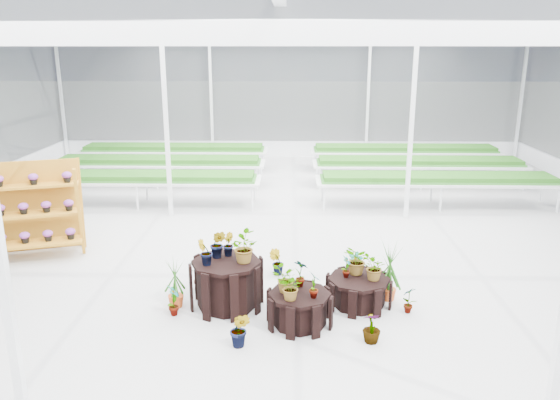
{
  "coord_description": "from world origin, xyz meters",
  "views": [
    {
      "loc": [
        0.06,
        -9.32,
        4.2
      ],
      "look_at": [
        -0.14,
        0.94,
        1.3
      ],
      "focal_mm": 35.0,
      "sensor_mm": 36.0,
      "label": 1
    }
  ],
  "objects_px": {
    "plinth_mid": "(299,309)",
    "plinth_low": "(358,291)",
    "shelf_rack": "(36,211)",
    "plinth_tall": "(227,284)"
  },
  "relations": [
    {
      "from": "plinth_mid",
      "to": "plinth_low",
      "type": "bearing_deg",
      "value": 34.99
    },
    {
      "from": "plinth_mid",
      "to": "shelf_rack",
      "type": "bearing_deg",
      "value": 152.18
    },
    {
      "from": "plinth_tall",
      "to": "plinth_low",
      "type": "xyz_separation_m",
      "value": [
        2.2,
        0.1,
        -0.16
      ]
    },
    {
      "from": "plinth_tall",
      "to": "shelf_rack",
      "type": "bearing_deg",
      "value": 151.82
    },
    {
      "from": "plinth_low",
      "to": "shelf_rack",
      "type": "distance_m",
      "value": 6.73
    },
    {
      "from": "plinth_low",
      "to": "plinth_tall",
      "type": "bearing_deg",
      "value": -177.4
    },
    {
      "from": "plinth_tall",
      "to": "plinth_mid",
      "type": "bearing_deg",
      "value": -26.57
    },
    {
      "from": "plinth_low",
      "to": "shelf_rack",
      "type": "relative_size",
      "value": 0.55
    },
    {
      "from": "plinth_tall",
      "to": "plinth_low",
      "type": "relative_size",
      "value": 1.11
    },
    {
      "from": "plinth_mid",
      "to": "plinth_low",
      "type": "distance_m",
      "value": 1.22
    }
  ]
}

